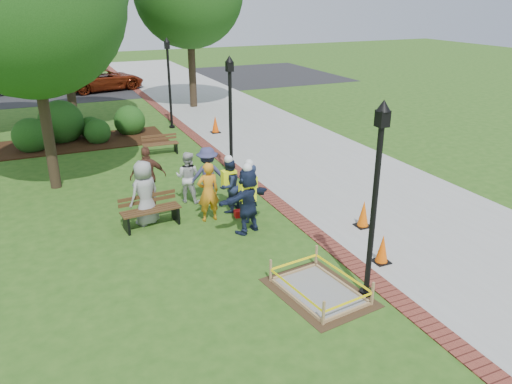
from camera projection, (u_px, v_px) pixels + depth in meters
name	position (u px, v px, depth m)	size (l,w,h in m)	color
ground	(257.00, 246.00, 12.94)	(100.00, 100.00, 0.00)	#285116
sidewalk	(267.00, 134.00, 23.31)	(6.00, 60.00, 0.02)	#9E9E99
brick_edging	(201.00, 142.00, 22.08)	(0.50, 60.00, 0.03)	maroon
mulch_bed	(84.00, 142.00, 21.98)	(7.00, 3.00, 0.05)	#381E0F
parking_lot	(104.00, 85.00, 35.86)	(36.00, 12.00, 0.01)	black
wet_concrete_pad	(319.00, 283.00, 10.84)	(1.98, 2.50, 0.55)	#47331E
bench_near	(151.00, 217.00, 13.95)	(1.69, 0.70, 0.89)	#4C381A
bench_far	(161.00, 148.00, 20.31)	(1.45, 0.54, 0.77)	brown
cone_front	(382.00, 250.00, 12.00)	(0.38, 0.38, 0.75)	black
cone_back	(363.00, 214.00, 13.88)	(0.40, 0.40, 0.79)	black
cone_far	(215.00, 125.00, 23.37)	(0.42, 0.42, 0.82)	black
toolbox	(241.00, 213.00, 14.64)	(0.40, 0.22, 0.20)	#BC0E0E
lamp_near	(376.00, 188.00, 9.95)	(0.28, 0.28, 4.26)	black
lamp_mid	(230.00, 110.00, 16.74)	(0.28, 0.28, 4.26)	black
lamp_far	(169.00, 76.00, 23.53)	(0.28, 0.28, 4.26)	black
tree_left	(27.00, 0.00, 14.72)	(5.82, 5.82, 8.85)	#3D2D1E
shrub_a	(33.00, 151.00, 20.87)	(1.49, 1.49, 1.49)	#1B4313
shrub_b	(64.00, 141.00, 22.28)	(1.96, 1.96, 1.96)	#1B4313
shrub_c	(99.00, 143.00, 21.99)	(1.14, 1.14, 1.14)	#1B4313
shrub_d	(131.00, 134.00, 23.42)	(1.43, 1.43, 1.43)	#1B4313
shrub_e	(92.00, 137.00, 22.84)	(1.03, 1.03, 1.03)	#1B4313
casual_person_a	(145.00, 193.00, 13.89)	(0.70, 0.60, 1.86)	#959595
casual_person_b	(208.00, 192.00, 14.12)	(0.56, 0.36, 1.74)	orange
casual_person_c	(188.00, 177.00, 15.44)	(0.61, 0.58, 1.62)	silver
casual_person_d	(148.00, 177.00, 15.15)	(0.63, 0.45, 1.86)	brown
casual_person_e	(208.00, 176.00, 15.33)	(0.62, 0.45, 1.79)	#383962
hivis_worker_a	(248.00, 199.00, 13.39)	(0.68, 0.55, 1.98)	#182B3F
hivis_worker_b	(249.00, 191.00, 14.06)	(0.65, 0.61, 1.86)	#1B2248
hivis_worker_c	(229.00, 184.00, 14.72)	(0.61, 0.56, 1.76)	#18213F
parked_car_b	(76.00, 91.00, 33.82)	(4.76, 2.07, 1.55)	#949499
parked_car_c	(106.00, 90.00, 34.02)	(4.84, 2.10, 1.58)	maroon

